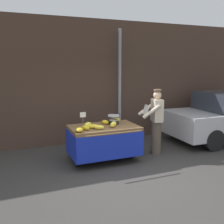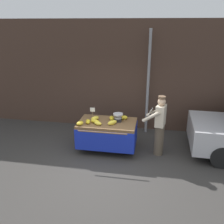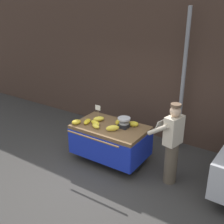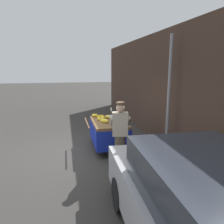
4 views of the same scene
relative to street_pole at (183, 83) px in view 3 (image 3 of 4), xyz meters
name	(u,v)px [view 3 (image 3 of 4)]	position (x,y,z in m)	size (l,w,h in m)	color
ground_plane	(87,187)	(-0.89, -2.55, -1.69)	(60.00, 60.00, 0.00)	#383533
back_wall	(155,69)	(-0.89, 0.38, 0.14)	(16.00, 0.24, 3.66)	#473328
street_pole	(183,83)	(0.00, 0.00, 0.00)	(0.09, 0.09, 3.37)	gray
banana_cart	(110,136)	(-1.06, -1.45, -1.05)	(1.65, 1.20, 0.88)	brown
weighing_scale	(124,123)	(-0.76, -1.36, -0.69)	(0.28, 0.28, 0.24)	black
price_sign	(98,109)	(-1.52, -1.28, -0.56)	(0.14, 0.01, 0.34)	#997A51
banana_bunch_0	(76,122)	(-1.75, -1.79, -0.76)	(0.17, 0.22, 0.10)	gold
banana_bunch_1	(113,128)	(-0.88, -1.63, -0.74)	(0.12, 0.30, 0.13)	yellow
banana_bunch_2	(95,123)	(-1.37, -1.59, -0.76)	(0.12, 0.27, 0.10)	yellow
banana_bunch_3	(87,122)	(-1.57, -1.63, -0.76)	(0.12, 0.27, 0.10)	gold
banana_bunch_4	(99,119)	(-1.43, -1.38, -0.75)	(0.14, 0.26, 0.11)	yellow
banana_bunch_5	(119,122)	(-0.96, -1.27, -0.76)	(0.13, 0.23, 0.11)	gold
banana_bunch_6	(134,124)	(-0.62, -1.18, -0.75)	(0.13, 0.22, 0.12)	yellow
banana_bunch_7	(96,126)	(-1.27, -1.71, -0.76)	(0.12, 0.22, 0.10)	yellow
vendor_person	(172,144)	(0.40, -1.45, -0.81)	(0.65, 0.60, 1.71)	brown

